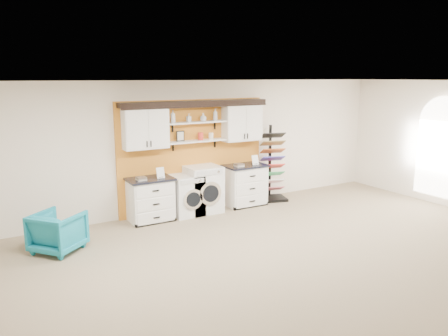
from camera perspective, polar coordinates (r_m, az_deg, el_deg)
floor at (r=6.68m, az=11.65°, el=-13.85°), size 10.00×10.00×0.00m
ceiling at (r=6.04m, az=12.78°, el=10.88°), size 10.00×10.00×0.00m
wall_back at (r=9.50m, az=-4.14°, el=2.90°), size 10.00×0.00×10.00m
accent_panel at (r=9.50m, az=-4.03°, el=1.68°), size 3.40×0.07×2.40m
upper_cabinet_left at (r=8.81m, az=-10.25°, el=5.20°), size 0.90×0.35×0.84m
upper_cabinet_right at (r=9.80m, az=2.34°, el=6.03°), size 0.90×0.35×0.84m
shelf_lower at (r=9.30m, az=-3.61°, el=3.53°), size 1.32×0.28×0.03m
shelf_upper at (r=9.25m, az=-3.65°, el=5.98°), size 1.32×0.28×0.03m
crown_molding at (r=9.23m, az=-3.71°, el=8.44°), size 3.30×0.41×0.13m
window_arched at (r=10.91m, az=26.40°, el=2.77°), size 0.06×1.10×2.25m
picture_frame at (r=9.18m, az=-5.72°, el=4.17°), size 0.18×0.02×0.22m
canister_red at (r=9.33m, az=-3.07°, el=4.15°), size 0.11×0.11×0.16m
canister_cream at (r=9.45m, az=-1.71°, el=4.20°), size 0.10×0.10×0.14m
base_cabinet_left at (r=8.95m, az=-9.58°, el=-4.07°), size 0.90×0.66×0.89m
base_cabinet_right at (r=9.92m, az=2.74°, el=-2.21°), size 0.95×0.66×0.93m
washer at (r=9.24m, az=-4.96°, el=-3.53°), size 0.61×0.71×0.86m
dryer at (r=9.39m, az=-2.74°, el=-2.78°), size 0.72×0.71×1.00m
sample_rack at (r=10.36m, az=6.26°, el=-1.17°), size 0.77×0.69×1.77m
armchair at (r=7.85m, az=-20.87°, el=-7.78°), size 1.03×1.03×0.68m
soap_bottle_a at (r=9.02m, az=-6.69°, el=6.70°), size 0.11×0.11×0.26m
soap_bottle_b at (r=9.17m, az=-4.63°, el=6.55°), size 0.08×0.08×0.17m
soap_bottle_c at (r=9.32m, az=-2.74°, el=6.65°), size 0.19×0.19×0.17m
soap_bottle_d at (r=9.45m, az=-1.15°, el=7.00°), size 0.12×0.12×0.26m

